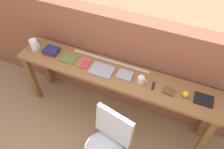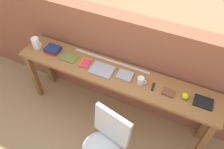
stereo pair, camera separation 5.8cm
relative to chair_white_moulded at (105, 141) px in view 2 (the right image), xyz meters
The scene contains 16 objects.
ground_plane 0.67m from the chair_white_moulded, 119.73° to the left, with size 40.00×40.00×0.00m, color tan.
brick_wall_back 1.04m from the chair_white_moulded, 101.67° to the left, with size 6.00×0.20×1.45m, color #935138.
sideboard 0.73m from the chair_white_moulded, 107.35° to the left, with size 2.50×0.44×0.88m.
chair_white_moulded is the anchor object (origin of this frame).
pitcher_white 1.53m from the chair_white_moulded, 153.70° to the left, with size 0.14×0.10×0.18m.
book_stack_leftmost 1.33m from the chair_white_moulded, 148.07° to the left, with size 0.19×0.15×0.06m.
magazine_cycling 1.12m from the chair_white_moulded, 141.64° to the left, with size 0.22×0.15×0.01m, color olive.
pamphlet_pile_colourful 0.96m from the chair_white_moulded, 131.66° to the left, with size 0.14×0.18×0.01m.
book_open_centre 0.82m from the chair_white_moulded, 118.68° to the left, with size 0.28×0.21×0.02m, color #9E9EA3.
book_grey_hardcover 0.76m from the chair_white_moulded, 95.83° to the left, with size 0.18×0.15×0.03m, color #9E9EA3.
mug 0.77m from the chair_white_moulded, 78.23° to the left, with size 0.11×0.08×0.09m.
multitool_folded 0.79m from the chair_white_moulded, 66.80° to the left, with size 0.02×0.11×0.02m, color black.
leather_journal_brown 0.86m from the chair_white_moulded, 54.61° to the left, with size 0.13×0.10×0.02m, color brown.
sports_ball_small 0.98m from the chair_white_moulded, 45.88° to the left, with size 0.07×0.07×0.07m, color yellow.
book_repair_rightmost 1.12m from the chair_white_moulded, 39.34° to the left, with size 0.20×0.16×0.02m, color black.
ruler_metal_back_edge 0.96m from the chair_white_moulded, 111.23° to the left, with size 1.01×0.03×0.00m, color silver.
Camera 2 is at (0.73, -1.30, 2.76)m, focal length 35.00 mm.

